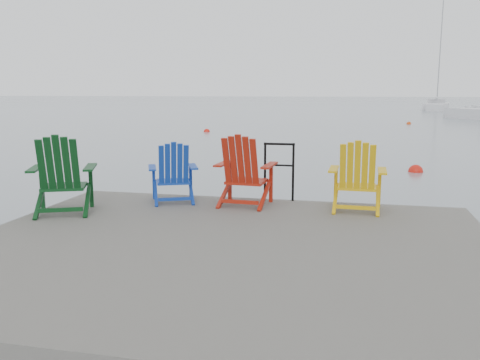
% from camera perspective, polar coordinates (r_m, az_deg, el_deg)
% --- Properties ---
extents(ground, '(400.00, 400.00, 0.00)m').
position_cam_1_polar(ground, '(5.86, -1.74, -11.92)').
color(ground, slate).
rests_on(ground, ground).
extents(dock, '(6.00, 5.00, 1.40)m').
position_cam_1_polar(dock, '(5.74, -1.76, -8.70)').
color(dock, '#302D2A').
rests_on(dock, ground).
extents(handrail, '(0.48, 0.04, 0.90)m').
position_cam_1_polar(handrail, '(7.88, 4.41, 1.60)').
color(handrail, black).
rests_on(handrail, dock).
extents(chair_green, '(1.05, 1.01, 1.09)m').
position_cam_1_polar(chair_green, '(7.40, -19.38, 0.57)').
color(chair_green, black).
rests_on(chair_green, dock).
extents(chair_blue, '(0.90, 0.86, 0.92)m').
position_cam_1_polar(chair_blue, '(7.78, -7.51, 0.87)').
color(chair_blue, navy).
rests_on(chair_blue, dock).
extents(chair_red, '(0.87, 0.82, 1.05)m').
position_cam_1_polar(chair_red, '(7.48, 0.47, 1.09)').
color(chair_red, maroon).
rests_on(chair_red, dock).
extents(chair_yellow, '(0.81, 0.75, 1.00)m').
position_cam_1_polar(chair_yellow, '(7.33, 13.04, 0.44)').
color(chair_yellow, '#CB9C0B').
rests_on(chair_yellow, dock).
extents(sailboat_mid, '(4.41, 10.48, 13.82)m').
position_cam_1_polar(sailboat_mid, '(65.70, 21.18, 7.71)').
color(sailboat_mid, silver).
rests_on(sailboat_mid, ground).
extents(buoy_a, '(0.40, 0.40, 0.40)m').
position_cam_1_polar(buoy_a, '(14.71, 19.11, 0.88)').
color(buoy_a, red).
rests_on(buoy_a, ground).
extents(buoy_b, '(0.34, 0.34, 0.34)m').
position_cam_1_polar(buoy_b, '(27.66, -3.75, 5.42)').
color(buoy_b, red).
rests_on(buoy_b, ground).
extents(buoy_c, '(0.32, 0.32, 0.32)m').
position_cam_1_polar(buoy_c, '(36.00, 18.42, 5.98)').
color(buoy_c, '#C43D0B').
rests_on(buoy_c, ground).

